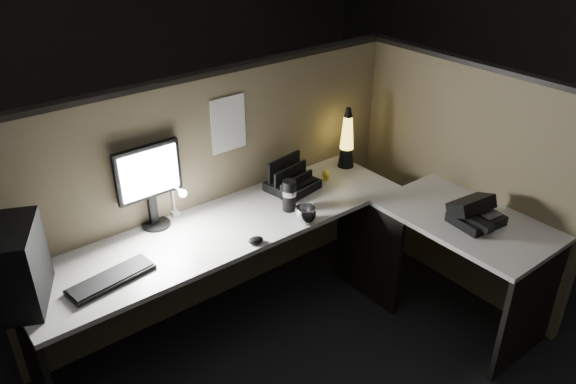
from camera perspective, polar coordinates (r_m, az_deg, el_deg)
floor at (r=3.37m, az=2.42°, el=-17.51°), size 6.00×6.00×0.00m
room_shell at (r=2.47m, az=3.20°, el=9.42°), size 6.00×6.00×6.00m
partition_back at (r=3.52m, az=-7.17°, el=-0.09°), size 2.66×0.06×1.50m
partition_right at (r=3.81m, az=17.08°, el=1.15°), size 0.06×1.66×1.50m
desk at (r=3.23m, az=2.15°, el=-6.35°), size 2.60×1.60×0.73m
pc_tower at (r=2.82m, az=-25.46°, el=-6.75°), size 0.31×0.41×0.39m
monitor at (r=3.16m, az=-13.92°, el=1.34°), size 0.38×0.16×0.49m
keyboard at (r=2.91m, az=-17.52°, el=-8.42°), size 0.45×0.20×0.02m
mouse at (r=3.05m, az=-3.30°, el=-4.92°), size 0.10×0.08×0.03m
clip_lamp at (r=3.24m, az=-11.08°, el=-0.81°), size 0.04×0.18×0.23m
organizer at (r=3.56m, az=0.34°, el=1.06°), size 0.32×0.30×0.22m
lava_lamp at (r=3.82m, az=5.99°, el=5.03°), size 0.11×0.11×0.42m
travel_mug at (r=3.31m, az=0.13°, el=-0.37°), size 0.09×0.09×0.19m
steel_mug at (r=3.21m, az=1.80°, el=-2.31°), size 0.15×0.15×0.10m
figurine at (r=3.67m, az=3.89°, el=1.83°), size 0.05×0.05×0.05m
pinned_paper at (r=3.34m, az=-6.08°, el=6.86°), size 0.23×0.00×0.34m
desk_phone at (r=3.37m, az=18.40°, el=-2.06°), size 0.29×0.29×0.16m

